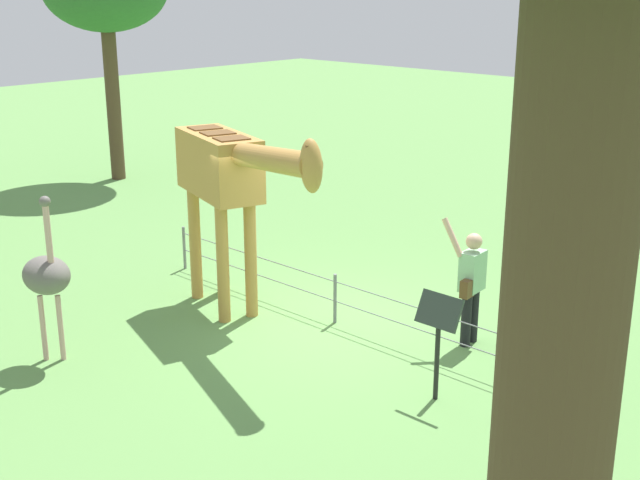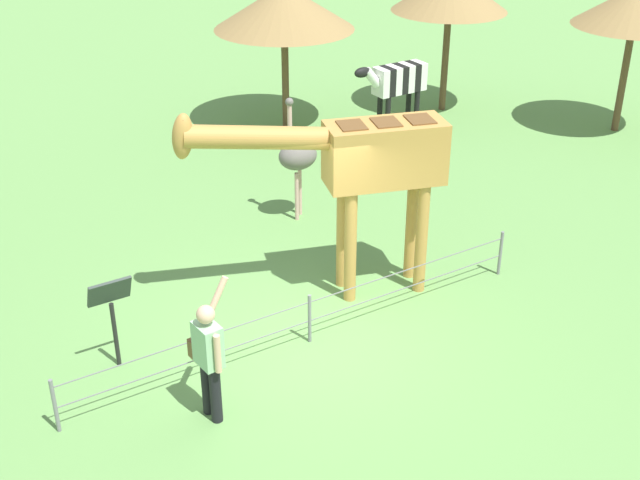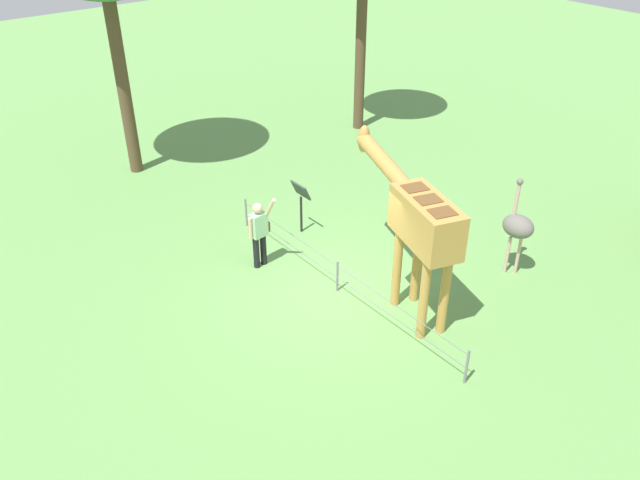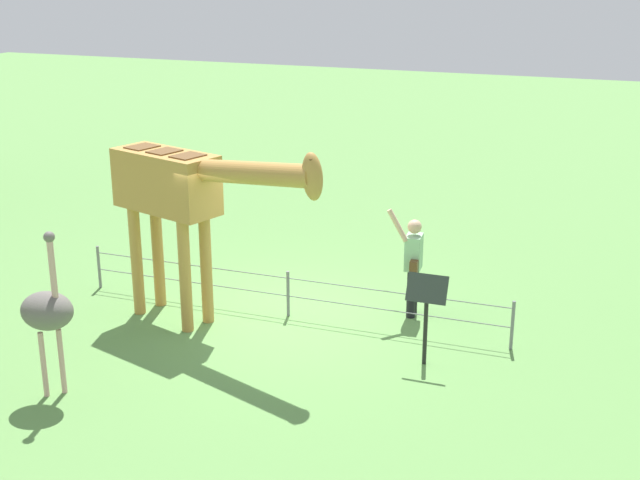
# 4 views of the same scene
# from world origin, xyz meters

# --- Properties ---
(ground_plane) EXTENTS (60.00, 60.00, 0.00)m
(ground_plane) POSITION_xyz_m (0.00, 0.00, 0.00)
(ground_plane) COLOR #60934C
(giraffe) EXTENTS (3.81, 1.63, 3.06)m
(giraffe) POSITION_xyz_m (-1.37, -0.71, 2.10)
(giraffe) COLOR #BC8942
(giraffe) RESTS_ON ground_plane
(visitor) EXTENTS (0.53, 0.58, 1.78)m
(visitor) POSITION_xyz_m (1.82, 0.78, 0.90)
(visitor) COLOR black
(visitor) RESTS_ON ground_plane
(zebra) EXTENTS (1.80, 0.45, 1.66)m
(zebra) POSITION_xyz_m (-5.87, -5.87, 1.16)
(zebra) COLOR black
(zebra) RESTS_ON ground_plane
(ostrich) EXTENTS (0.70, 0.56, 2.25)m
(ostrich) POSITION_xyz_m (-1.86, -3.37, 1.18)
(ostrich) COLOR #CC9E93
(ostrich) RESTS_ON ground_plane
(shade_hut_far) EXTENTS (2.62, 2.62, 3.23)m
(shade_hut_far) POSITION_xyz_m (-10.23, -3.39, 2.78)
(shade_hut_far) COLOR brown
(shade_hut_far) RESTS_ON ground_plane
(shade_hut_aside) EXTENTS (3.08, 3.08, 3.18)m
(shade_hut_aside) POSITION_xyz_m (-4.06, -7.61, 2.69)
(shade_hut_aside) COLOR brown
(shade_hut_aside) RESTS_ON ground_plane
(info_sign) EXTENTS (0.56, 0.21, 1.32)m
(info_sign) POSITION_xyz_m (2.43, -0.83, 0.95)
(info_sign) COLOR black
(info_sign) RESTS_ON ground_plane
(wire_fence) EXTENTS (7.05, 0.05, 0.75)m
(wire_fence) POSITION_xyz_m (0.00, 0.07, 0.40)
(wire_fence) COLOR slate
(wire_fence) RESTS_ON ground_plane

